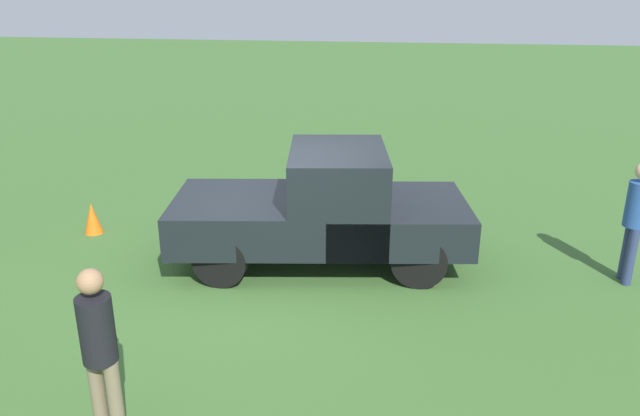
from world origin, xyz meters
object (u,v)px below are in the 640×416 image
object	(u,v)px
pickup_truck	(327,205)
person_bystander	(636,216)
person_visitor	(99,346)
traffic_cone	(92,218)

from	to	relation	value
pickup_truck	person_bystander	distance (m)	4.43
person_visitor	traffic_cone	world-z (taller)	person_visitor
person_bystander	person_visitor	xyz separation A→B (m)	(-5.91, -4.29, -0.01)
pickup_truck	person_bystander	xyz separation A→B (m)	(4.43, 0.02, 0.09)
person_visitor	traffic_cone	size ratio (longest dim) A/B	3.25
pickup_truck	person_bystander	world-z (taller)	pickup_truck
person_bystander	traffic_cone	size ratio (longest dim) A/B	3.29
traffic_cone	person_bystander	bearing A→B (deg)	-3.34
traffic_cone	person_visitor	bearing A→B (deg)	-60.12
person_bystander	pickup_truck	bearing A→B (deg)	1.52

